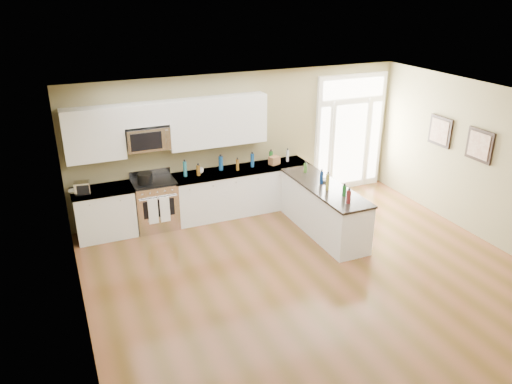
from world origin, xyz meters
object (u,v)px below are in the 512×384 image
peninsula_cabinet (323,210)px  stockpot (145,178)px  kitchen_range (155,204)px  toaster_oven (82,188)px

peninsula_cabinet → stockpot: (-3.02, 1.38, 0.62)m
peninsula_cabinet → kitchen_range: size_ratio=2.15×
kitchen_range → toaster_oven: toaster_oven is taller
stockpot → toaster_oven: size_ratio=1.07×
stockpot → toaster_oven: bearing=-178.3°
peninsula_cabinet → stockpot: size_ratio=8.20×
peninsula_cabinet → toaster_oven: bearing=161.9°
peninsula_cabinet → toaster_oven: toaster_oven is taller
kitchen_range → toaster_oven: bearing=-175.4°
kitchen_range → stockpot: size_ratio=3.82×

